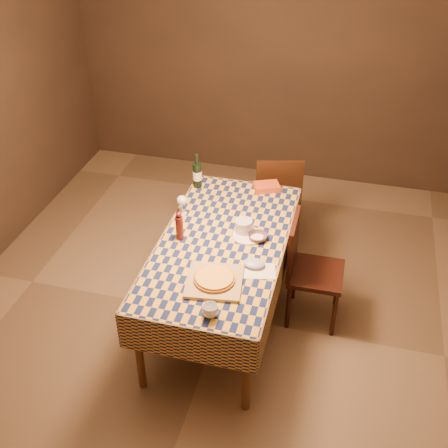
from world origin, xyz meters
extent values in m
plane|color=brown|center=(0.00, 0.00, 0.00)|extent=(5.00, 5.00, 0.00)
cube|color=#34271D|center=(0.00, 2.50, 1.35)|extent=(4.50, 0.10, 2.70)
cylinder|color=brown|center=(-0.38, -0.83, 0.38)|extent=(0.06, 0.06, 0.75)
cylinder|color=brown|center=(0.38, -0.83, 0.38)|extent=(0.06, 0.06, 0.75)
cylinder|color=brown|center=(-0.38, 0.83, 0.38)|extent=(0.06, 0.06, 0.75)
cylinder|color=brown|center=(0.38, 0.83, 0.38)|extent=(0.06, 0.06, 0.75)
cube|color=brown|center=(0.00, 0.00, 0.74)|extent=(0.90, 1.80, 0.03)
cube|color=olive|center=(0.00, 0.00, 0.76)|extent=(0.92, 1.82, 0.02)
cube|color=olive|center=(0.00, -0.92, 0.62)|extent=(0.94, 0.01, 0.30)
cube|color=olive|center=(0.00, 0.92, 0.62)|extent=(0.94, 0.01, 0.30)
cube|color=olive|center=(-0.47, 0.00, 0.62)|extent=(0.01, 1.84, 0.30)
cube|color=olive|center=(0.47, 0.00, 0.62)|extent=(0.01, 1.84, 0.30)
cube|color=tan|center=(0.06, -0.46, 0.78)|extent=(0.42, 0.42, 0.02)
cylinder|color=#9A5419|center=(0.06, -0.46, 0.80)|extent=(0.37, 0.37, 0.02)
cylinder|color=gold|center=(0.06, -0.46, 0.82)|extent=(0.34, 0.34, 0.01)
cylinder|color=#4A1112|center=(-0.32, -0.04, 0.87)|extent=(0.06, 0.06, 0.20)
sphere|color=#4A1112|center=(-0.32, -0.04, 0.99)|extent=(0.04, 0.04, 0.04)
imported|color=#5E424F|center=(0.25, 0.10, 0.79)|extent=(0.17, 0.17, 0.05)
cylinder|color=silver|center=(-0.41, 0.29, 0.77)|extent=(0.09, 0.09, 0.01)
cylinder|color=silver|center=(-0.41, 0.29, 0.81)|extent=(0.01, 0.01, 0.08)
sphere|color=silver|center=(-0.41, 0.29, 0.89)|extent=(0.08, 0.08, 0.08)
ellipsoid|color=#3C070A|center=(-0.41, 0.29, 0.89)|extent=(0.05, 0.05, 0.03)
cylinder|color=black|center=(-0.41, 0.73, 0.88)|extent=(0.09, 0.09, 0.22)
cylinder|color=black|center=(-0.41, 0.73, 1.04)|extent=(0.03, 0.03, 0.09)
cylinder|color=beige|center=(-0.41, 0.73, 0.88)|extent=(0.09, 0.09, 0.08)
cylinder|color=#B7BCBE|center=(0.13, 0.16, 0.83)|extent=(0.16, 0.16, 0.11)
cube|color=#BC4418|center=(0.18, 0.83, 0.80)|extent=(0.25, 0.22, 0.05)
cylinder|color=white|center=(0.17, 0.12, 0.78)|extent=(0.27, 0.27, 0.01)
imported|color=white|center=(0.12, -0.78, 0.81)|extent=(0.13, 0.13, 0.08)
cube|color=white|center=(0.34, -0.27, 0.77)|extent=(0.26, 0.22, 0.00)
ellipsoid|color=#9CACC8|center=(0.29, -0.22, 0.79)|extent=(0.17, 0.13, 0.05)
cube|color=black|center=(0.20, 1.26, 0.45)|extent=(0.51, 0.51, 0.04)
cube|color=black|center=(0.25, 1.06, 0.70)|extent=(0.42, 0.14, 0.46)
cylinder|color=black|center=(0.33, 1.47, 0.21)|extent=(0.04, 0.04, 0.43)
cylinder|color=black|center=(-0.01, 1.38, 0.21)|extent=(0.04, 0.04, 0.43)
cylinder|color=black|center=(0.42, 1.13, 0.21)|extent=(0.04, 0.04, 0.43)
cylinder|color=black|center=(0.08, 1.04, 0.21)|extent=(0.04, 0.04, 0.43)
cube|color=black|center=(0.71, 0.20, 0.45)|extent=(0.42, 0.42, 0.04)
cube|color=black|center=(0.51, 0.19, 0.70)|extent=(0.04, 0.42, 0.46)
cylinder|color=black|center=(0.89, 0.02, 0.21)|extent=(0.04, 0.04, 0.43)
cylinder|color=black|center=(0.89, 0.38, 0.21)|extent=(0.04, 0.04, 0.43)
cylinder|color=black|center=(0.53, 0.01, 0.21)|extent=(0.04, 0.04, 0.43)
cylinder|color=black|center=(0.53, 0.37, 0.21)|extent=(0.04, 0.04, 0.43)
camera|label=1|loc=(0.85, -3.27, 3.29)|focal=45.00mm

